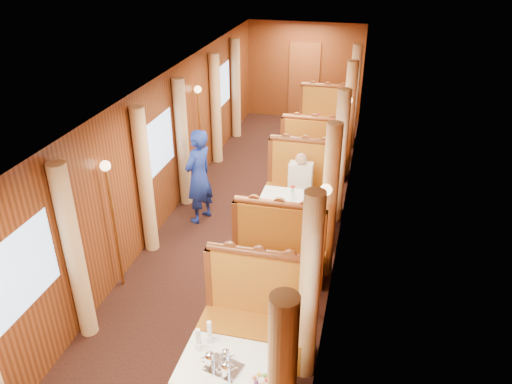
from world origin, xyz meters
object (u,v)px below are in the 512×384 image
(banquette_near_aft, at_px, (256,320))
(fruit_plate, at_px, (261,380))
(steward, at_px, (199,177))
(banquette_mid_aft, at_px, (302,188))
(table_far, at_px, (319,140))
(passenger, at_px, (300,179))
(banquette_far_aft, at_px, (325,123))
(table_mid, at_px, (292,219))
(banquette_mid_fwd, at_px, (280,251))
(rose_vase_far, at_px, (319,117))
(banquette_far_fwd, at_px, (313,156))
(teapot_back, at_px, (226,357))
(teapot_left, at_px, (210,362))
(teapot_right, at_px, (226,371))
(tea_tray, at_px, (223,367))
(rose_vase_mid, at_px, (293,190))

(banquette_near_aft, relative_size, fruit_plate, 5.65)
(fruit_plate, xyz_separation_m, steward, (-1.98, 3.88, 0.07))
(banquette_mid_aft, xyz_separation_m, table_far, (0.00, 2.49, -0.05))
(banquette_near_aft, bearing_deg, passenger, 90.00)
(banquette_near_aft, distance_m, fruit_plate, 1.24)
(table_far, xyz_separation_m, banquette_far_aft, (0.00, 1.01, 0.05))
(banquette_mid_aft, bearing_deg, table_far, 90.00)
(passenger, bearing_deg, table_mid, -90.00)
(banquette_near_aft, relative_size, banquette_mid_fwd, 1.00)
(banquette_mid_aft, relative_size, rose_vase_far, 3.72)
(banquette_mid_aft, relative_size, banquette_far_fwd, 1.00)
(banquette_far_aft, bearing_deg, table_mid, -90.00)
(banquette_mid_fwd, height_order, passenger, banquette_mid_fwd)
(banquette_near_aft, relative_size, teapot_back, 9.41)
(teapot_left, distance_m, teapot_right, 0.19)
(banquette_near_aft, xyz_separation_m, table_mid, (0.00, 2.49, -0.05))
(banquette_mid_aft, xyz_separation_m, fruit_plate, (0.32, -4.65, 0.35))
(teapot_left, relative_size, rose_vase_far, 0.48)
(passenger, bearing_deg, banquette_far_fwd, 90.00)
(banquette_far_fwd, height_order, passenger, banquette_far_fwd)
(banquette_near_aft, xyz_separation_m, teapot_left, (-0.20, -1.09, 0.40))
(tea_tray, distance_m, teapot_right, 0.12)
(teapot_left, distance_m, passenger, 4.31)
(table_far, height_order, teapot_left, teapot_left)
(banquette_near_aft, height_order, banquette_far_aft, same)
(banquette_far_fwd, height_order, teapot_back, banquette_far_fwd)
(banquette_mid_fwd, bearing_deg, teapot_right, -90.40)
(teapot_back, bearing_deg, banquette_far_fwd, 84.02)
(banquette_near_aft, height_order, rose_vase_far, banquette_near_aft)
(banquette_mid_fwd, bearing_deg, passenger, 90.00)
(fruit_plate, height_order, passenger, passenger)
(banquette_mid_aft, height_order, banquette_far_fwd, same)
(banquette_far_fwd, distance_m, fruit_plate, 6.14)
(teapot_right, bearing_deg, rose_vase_mid, 76.61)
(steward, relative_size, passenger, 2.20)
(teapot_left, height_order, rose_vase_far, rose_vase_far)
(fruit_plate, bearing_deg, rose_vase_far, 92.87)
(fruit_plate, bearing_deg, teapot_back, 156.94)
(steward, bearing_deg, banquette_mid_fwd, 72.76)
(teapot_back, height_order, passenger, passenger)
(banquette_mid_aft, height_order, rose_vase_mid, banquette_mid_aft)
(banquette_mid_aft, distance_m, teapot_back, 4.50)
(table_far, distance_m, rose_vase_mid, 3.57)
(fruit_plate, bearing_deg, banquette_mid_aft, 93.93)
(banquette_mid_fwd, height_order, table_far, banquette_mid_fwd)
(banquette_near_aft, bearing_deg, teapot_back, -94.21)
(tea_tray, height_order, rose_vase_far, rose_vase_far)
(banquette_near_aft, relative_size, steward, 0.80)
(tea_tray, xyz_separation_m, teapot_back, (-0.00, 0.09, 0.05))
(table_mid, bearing_deg, passenger, 90.00)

